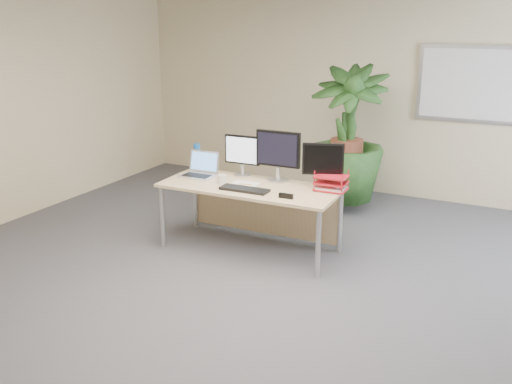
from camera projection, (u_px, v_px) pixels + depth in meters
The scene contains 17 objects.
floor at pixel (230, 320), 4.60m from camera, with size 8.00×8.00×0.00m, color #434247.
back_wall at pixel (375, 94), 7.61m from camera, with size 7.00×0.04×2.70m, color beige.
whiteboard at pixel (471, 84), 7.01m from camera, with size 1.30×0.04×0.95m.
desk at pixel (254, 196), 5.93m from camera, with size 1.85×0.81×0.70m.
floor_plant at pixel (346, 152), 7.02m from camera, with size 0.84×0.84×1.50m, color #183714.
monitor_left at pixel (242, 153), 6.07m from camera, with size 0.40×0.18×0.44m.
monitor_right at pixel (278, 153), 5.85m from camera, with size 0.48×0.22×0.53m.
monitor_dark at pixel (323, 163), 5.64m from camera, with size 0.40×0.19×0.46m.
laptop at pixel (200, 170), 6.14m from camera, with size 0.36×0.32×0.25m.
keyboard at pixel (244, 189), 5.62m from camera, with size 0.49×0.16×0.03m, color black.
coffee_mug at pixel (222, 179), 5.85m from camera, with size 0.12×0.08×0.09m.
spiral_notebook at pixel (244, 184), 5.81m from camera, with size 0.27×0.20×0.01m, color white.
orange_pen at pixel (245, 184), 5.78m from camera, with size 0.01×0.01×0.13m, color orange.
yellow_highlighter at pixel (260, 188), 5.67m from camera, with size 0.02×0.02×0.12m, color yellow.
water_bottle at pixel (197, 158), 6.34m from camera, with size 0.08×0.08×0.30m.
letter_tray at pixel (331, 184), 5.62m from camera, with size 0.31×0.24×0.14m.
stapler at pixel (286, 196), 5.39m from camera, with size 0.14×0.04×0.05m, color black.
Camera 1 is at (2.04, -3.55, 2.36)m, focal length 40.00 mm.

